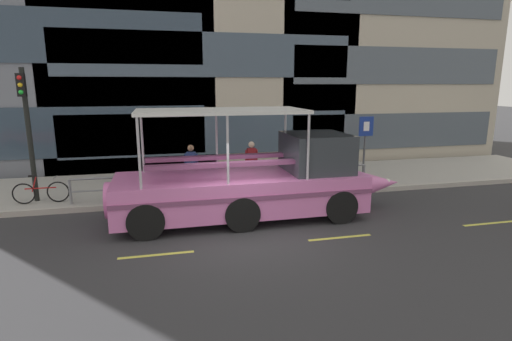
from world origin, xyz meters
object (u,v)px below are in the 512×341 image
duck_tour_boat (259,183)px  pedestrian_mid_right (191,163)px  pedestrian_mid_left (251,159)px  traffic_light_pole (27,123)px  leaned_bicycle (41,192)px  pedestrian_near_bow (321,156)px  parking_sign (365,138)px

duck_tour_boat → pedestrian_mid_right: duck_tour_boat is taller
duck_tour_boat → pedestrian_mid_left: (0.51, 3.23, 0.14)m
traffic_light_pole → duck_tour_boat: 7.75m
leaned_bicycle → duck_tour_boat: (6.78, -2.50, 0.52)m
pedestrian_near_bow → leaned_bicycle: bearing=-175.9°
leaned_bicycle → pedestrian_mid_left: pedestrian_mid_left is taller
traffic_light_pole → pedestrian_near_bow: size_ratio=2.56×
pedestrian_mid_left → pedestrian_mid_right: size_ratio=1.00×
duck_tour_boat → pedestrian_mid_left: duck_tour_boat is taller
pedestrian_mid_left → parking_sign: bearing=-6.9°
leaned_bicycle → pedestrian_near_bow: 10.21m
parking_sign → pedestrian_mid_left: bearing=173.1°
pedestrian_mid_left → pedestrian_near_bow: bearing=-0.2°
pedestrian_near_bow → pedestrian_mid_right: size_ratio=1.00×
leaned_bicycle → pedestrian_mid_right: size_ratio=1.02×
traffic_light_pole → pedestrian_mid_left: size_ratio=2.56×
traffic_light_pole → pedestrian_mid_left: (7.53, 0.46, -1.61)m
duck_tour_boat → pedestrian_mid_left: bearing=81.0°
pedestrian_mid_right → pedestrian_near_bow: bearing=3.5°
traffic_light_pole → duck_tour_boat: bearing=-21.5°
traffic_light_pole → parking_sign: size_ratio=1.67×
leaned_bicycle → pedestrian_mid_left: size_ratio=1.02×
duck_tour_boat → parking_sign: bearing=28.3°
leaned_bicycle → pedestrian_mid_left: 7.36m
traffic_light_pole → pedestrian_mid_right: (5.21, 0.13, -1.61)m
traffic_light_pole → leaned_bicycle: 2.30m
parking_sign → pedestrian_mid_left: size_ratio=1.53×
pedestrian_mid_left → pedestrian_mid_right: (-2.33, -0.33, -0.00)m
parking_sign → leaned_bicycle: 11.86m
traffic_light_pole → pedestrian_mid_right: bearing=1.5°
traffic_light_pole → parking_sign: 12.04m
leaned_bicycle → pedestrian_near_bow: size_ratio=1.02×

